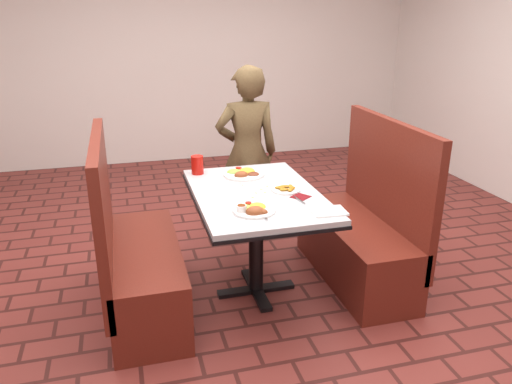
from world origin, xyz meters
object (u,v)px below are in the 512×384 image
(near_dinner_plate, at_px, (254,208))
(red_tumbler, at_px, (197,165))
(booth_bench_left, at_px, (137,264))
(dining_table, at_px, (256,206))
(plantain_plate, at_px, (286,189))
(diner_person, at_px, (247,153))
(booth_bench_right, at_px, (362,236))
(far_dinner_plate, at_px, (244,172))

(near_dinner_plate, relative_size, red_tumbler, 1.91)
(near_dinner_plate, bearing_deg, booth_bench_left, 154.47)
(booth_bench_left, xyz_separation_m, red_tumbler, (0.49, 0.49, 0.49))
(dining_table, height_order, near_dinner_plate, near_dinner_plate)
(dining_table, distance_m, red_tumbler, 0.60)
(plantain_plate, bearing_deg, diner_person, 90.26)
(booth_bench_right, xyz_separation_m, far_dinner_plate, (-0.79, 0.36, 0.45))
(far_dinner_plate, distance_m, plantain_plate, 0.43)
(booth_bench_right, height_order, far_dinner_plate, booth_bench_right)
(far_dinner_plate, height_order, plantain_plate, far_dinner_plate)
(booth_bench_left, xyz_separation_m, booth_bench_right, (1.60, 0.00, 0.00))
(booth_bench_left, height_order, near_dinner_plate, booth_bench_left)
(dining_table, xyz_separation_m, diner_person, (0.19, 0.99, 0.08))
(booth_bench_left, height_order, red_tumbler, booth_bench_left)
(near_dinner_plate, relative_size, plantain_plate, 1.32)
(booth_bench_left, relative_size, red_tumbler, 9.00)
(diner_person, bearing_deg, far_dinner_plate, 76.47)
(diner_person, distance_m, plantain_plate, 1.02)
(booth_bench_right, distance_m, near_dinner_plate, 1.06)
(booth_bench_left, distance_m, far_dinner_plate, 0.99)
(booth_bench_left, bearing_deg, far_dinner_plate, 24.21)
(red_tumbler, bearing_deg, diner_person, 44.86)
(dining_table, height_order, booth_bench_left, booth_bench_left)
(diner_person, bearing_deg, booth_bench_right, 124.39)
(booth_bench_right, height_order, plantain_plate, booth_bench_right)
(diner_person, bearing_deg, red_tumbler, 47.76)
(diner_person, distance_m, far_dinner_plate, 0.66)
(dining_table, relative_size, diner_person, 0.82)
(booth_bench_left, distance_m, booth_bench_right, 1.60)
(plantain_plate, xyz_separation_m, red_tumbler, (-0.51, 0.52, 0.05))
(near_dinner_plate, xyz_separation_m, plantain_plate, (0.30, 0.30, -0.02))
(near_dinner_plate, height_order, far_dinner_plate, near_dinner_plate)
(plantain_plate, bearing_deg, near_dinner_plate, -134.91)
(near_dinner_plate, relative_size, far_dinner_plate, 0.87)
(diner_person, height_order, red_tumbler, diner_person)
(diner_person, height_order, near_dinner_plate, diner_person)
(diner_person, xyz_separation_m, far_dinner_plate, (-0.19, -0.63, 0.04))
(plantain_plate, bearing_deg, far_dinner_plate, 115.98)
(diner_person, bearing_deg, dining_table, 81.96)
(booth_bench_left, bearing_deg, plantain_plate, -1.63)
(red_tumbler, bearing_deg, booth_bench_right, -23.97)
(booth_bench_left, relative_size, far_dinner_plate, 4.11)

